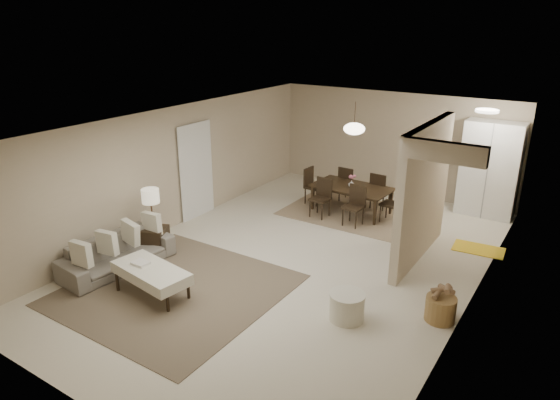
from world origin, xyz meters
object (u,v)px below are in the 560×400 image
Objects in this scene: pantry_cabinet at (490,169)px; round_pouf at (347,306)px; dining_table at (351,200)px; side_table at (155,240)px; sofa at (117,254)px; ottoman_bench at (151,273)px; wicker_basket at (440,309)px.

pantry_cabinet is 3.98× the size of round_pouf.
round_pouf is 4.31m from dining_table.
side_table is 4.00m from round_pouf.
side_table is 0.28× the size of dining_table.
pantry_cabinet is at bearing 48.58° from side_table.
sofa is at bearing -93.48° from side_table.
pantry_cabinet is at bearing 69.07° from ottoman_bench.
dining_table reaches higher than ottoman_bench.
dining_table is at bearing 60.47° from side_table.
pantry_cabinet is 7.22m from side_table.
round_pouf is at bearing -73.82° from sofa.
pantry_cabinet is 1.07× the size of sofa.
dining_table reaches higher than side_table.
pantry_cabinet is 3.08m from dining_table.
pantry_cabinet is at bearing 94.84° from wicker_basket.
side_table reaches higher than ottoman_bench.
dining_table is at bearing 114.86° from round_pouf.
round_pouf is (-0.75, -5.43, -0.84)m from pantry_cabinet.
sofa reaches higher than wicker_basket.
sofa is 1.14× the size of dining_table.
wicker_basket is 4.36m from dining_table.
ottoman_bench is at bearing -98.99° from sofa.
ottoman_bench is 2.89× the size of side_table.
sofa is 5.41m from wicker_basket.
round_pouf is (4.00, -0.05, -0.04)m from side_table.
dining_table reaches higher than round_pouf.
ottoman_bench is at bearing -156.14° from wicker_basket.
ottoman_bench is 0.82× the size of dining_table.
sofa is at bearing -112.18° from dining_table.
sofa is 4.12m from round_pouf.
sofa is 0.83m from side_table.
sofa reaches higher than side_table.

